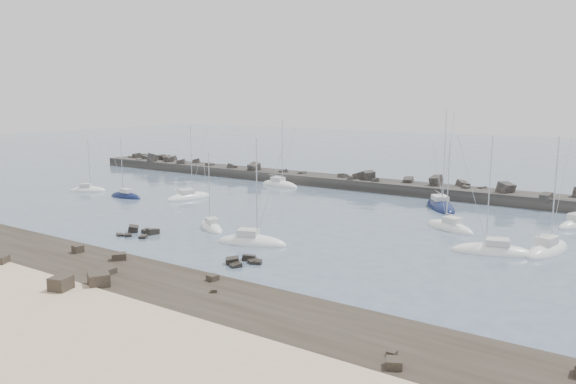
# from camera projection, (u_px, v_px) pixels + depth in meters

# --- Properties ---
(ground) EXTENTS (400.00, 400.00, 0.00)m
(ground) POSITION_uv_depth(u_px,v_px,m) (212.00, 225.00, 73.78)
(ground) COLOR #495C72
(ground) RESTS_ON ground
(rock_shelf) EXTENTS (140.00, 12.00, 2.00)m
(rock_shelf) POSITION_uv_depth(u_px,v_px,m) (64.00, 267.00, 55.73)
(rock_shelf) COLOR black
(rock_shelf) RESTS_ON ground
(rock_cluster_near) EXTENTS (4.93, 4.27, 1.51)m
(rock_cluster_near) POSITION_uv_depth(u_px,v_px,m) (141.00, 233.00, 69.18)
(rock_cluster_near) COLOR black
(rock_cluster_near) RESTS_ON ground
(rock_cluster_far) EXTENTS (3.56, 4.21, 1.23)m
(rock_cluster_far) POSITION_uv_depth(u_px,v_px,m) (242.00, 262.00, 57.00)
(rock_cluster_far) COLOR black
(rock_cluster_far) RESTS_ON ground
(breakwater) EXTENTS (115.00, 7.01, 5.24)m
(breakwater) POSITION_uv_depth(u_px,v_px,m) (313.00, 182.00, 109.02)
(breakwater) COLOR #292724
(breakwater) RESTS_ON ground
(sailboat_0) EXTENTS (6.28, 5.36, 10.21)m
(sailboat_0) POSITION_uv_depth(u_px,v_px,m) (88.00, 191.00, 100.22)
(sailboat_0) COLOR white
(sailboat_0) RESTS_ON ground
(sailboat_1) EXTENTS (6.70, 2.39, 10.65)m
(sailboat_1) POSITION_uv_depth(u_px,v_px,m) (126.00, 197.00, 94.12)
(sailboat_1) COLOR #0F1940
(sailboat_1) RESTS_ON ground
(sailboat_2) EXTENTS (4.51, 8.62, 13.01)m
(sailboat_2) POSITION_uv_depth(u_px,v_px,m) (189.00, 198.00, 93.22)
(sailboat_2) COLOR white
(sailboat_2) RESTS_ON ground
(sailboat_3) EXTENTS (8.68, 3.45, 13.42)m
(sailboat_3) POSITION_uv_depth(u_px,v_px,m) (280.00, 185.00, 106.29)
(sailboat_3) COLOR white
(sailboat_3) RESTS_ON ground
(sailboat_4) EXTENTS (6.69, 5.15, 10.59)m
(sailboat_4) POSITION_uv_depth(u_px,v_px,m) (211.00, 228.00, 71.91)
(sailboat_4) COLOR white
(sailboat_4) RESTS_ON ground
(sailboat_5) EXTENTS (8.66, 5.16, 13.19)m
(sailboat_5) POSITION_uv_depth(u_px,v_px,m) (252.00, 243.00, 64.46)
(sailboat_5) COLOR white
(sailboat_5) RESTS_ON ground
(sailboat_6) EXTENTS (8.42, 10.24, 16.11)m
(sailboat_6) POSITION_uv_depth(u_px,v_px,m) (440.00, 207.00, 85.18)
(sailboat_6) COLOR #0F1940
(sailboat_6) RESTS_ON ground
(sailboat_7) EXTENTS (7.81, 5.25, 12.09)m
(sailboat_7) POSITION_uv_depth(u_px,v_px,m) (450.00, 228.00, 71.57)
(sailboat_7) COLOR white
(sailboat_7) RESTS_ON ground
(sailboat_8) EXTENTS (4.48, 8.91, 13.70)m
(sailboat_8) POSITION_uv_depth(u_px,v_px,m) (547.00, 251.00, 61.07)
(sailboat_8) COLOR white
(sailboat_8) RESTS_ON ground
(sailboat_9) EXTENTS (9.10, 5.11, 13.73)m
(sailboat_9) POSITION_uv_depth(u_px,v_px,m) (493.00, 252.00, 60.62)
(sailboat_9) COLOR white
(sailboat_9) RESTS_ON ground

